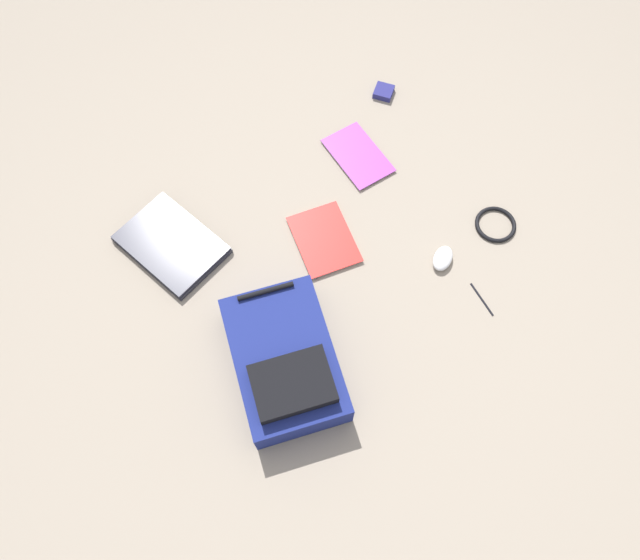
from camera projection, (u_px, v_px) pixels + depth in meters
ground_plane at (336, 284)px, 2.04m from camera, size 4.16×4.16×0.00m
backpack at (285, 362)px, 1.85m from camera, size 0.41×0.52×0.17m
laptop at (171, 244)px, 2.09m from camera, size 0.34×0.40×0.03m
book_comic at (324, 240)px, 2.10m from camera, size 0.24×0.29×0.01m
book_red at (358, 156)px, 2.25m from camera, size 0.16×0.26×0.01m
computer_mouse at (443, 258)px, 2.06m from camera, size 0.12×0.11×0.04m
cable_coil at (496, 224)px, 2.13m from camera, size 0.15×0.15×0.01m
pen_black at (482, 299)px, 2.01m from camera, size 0.02×0.13×0.01m
earbud_pouch at (384, 92)px, 2.37m from camera, size 0.10×0.10×0.03m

